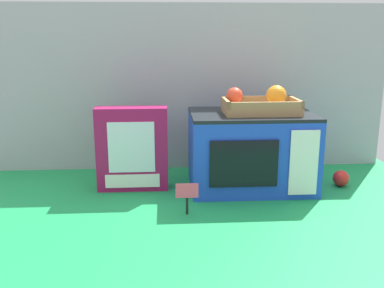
# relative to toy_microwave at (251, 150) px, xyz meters

# --- Properties ---
(ground_plane) EXTENTS (1.70, 1.70, 0.00)m
(ground_plane) POSITION_rel_toy_microwave_xyz_m (-0.21, 0.00, -0.14)
(ground_plane) COLOR #198C47
(ground_plane) RESTS_ON ground
(display_back_panel) EXTENTS (1.61, 0.03, 0.66)m
(display_back_panel) POSITION_rel_toy_microwave_xyz_m (-0.21, 0.27, 0.19)
(display_back_panel) COLOR #A0A3A8
(display_back_panel) RESTS_ON ground
(toy_microwave) EXTENTS (0.43, 0.29, 0.27)m
(toy_microwave) POSITION_rel_toy_microwave_xyz_m (0.00, 0.00, 0.00)
(toy_microwave) COLOR blue
(toy_microwave) RESTS_ON ground
(food_groups_crate) EXTENTS (0.26, 0.16, 0.10)m
(food_groups_crate) POSITION_rel_toy_microwave_xyz_m (0.03, -0.01, 0.17)
(food_groups_crate) COLOR #A37F51
(food_groups_crate) RESTS_ON toy_microwave
(cookie_set_box) EXTENTS (0.25, 0.08, 0.30)m
(cookie_set_box) POSITION_rel_toy_microwave_xyz_m (-0.42, 0.01, 0.01)
(cookie_set_box) COLOR #99144C
(cookie_set_box) RESTS_ON ground
(price_sign) EXTENTS (0.07, 0.01, 0.10)m
(price_sign) POSITION_rel_toy_microwave_xyz_m (-0.24, -0.24, -0.07)
(price_sign) COLOR black
(price_sign) RESTS_ON ground
(loose_toy_apple) EXTENTS (0.06, 0.06, 0.06)m
(loose_toy_apple) POSITION_rel_toy_microwave_xyz_m (0.33, -0.01, -0.11)
(loose_toy_apple) COLOR red
(loose_toy_apple) RESTS_ON ground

